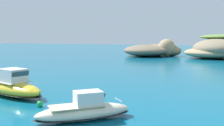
# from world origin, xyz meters

# --- Properties ---
(islet_small) EXTENTS (22.26, 20.96, 5.71)m
(islet_small) POSITION_xyz_m (-11.23, 75.73, 2.02)
(islet_small) COLOR #756651
(islet_small) RESTS_ON ground
(motorboat_yellow) EXTENTS (10.48, 5.29, 2.96)m
(motorboat_yellow) POSITION_xyz_m (-8.55, 10.63, 0.99)
(motorboat_yellow) COLOR yellow
(motorboat_yellow) RESTS_ON ground
(motorboat_cream) EXTENTS (6.80, 6.95, 2.21)m
(motorboat_cream) POSITION_xyz_m (2.95, 6.55, 0.74)
(motorboat_cream) COLOR beige
(motorboat_cream) RESTS_ON ground
(channel_buoy) EXTENTS (0.56, 0.56, 1.48)m
(channel_buoy) POSITION_xyz_m (-2.63, 8.15, 0.34)
(channel_buoy) COLOR green
(channel_buoy) RESTS_ON ground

